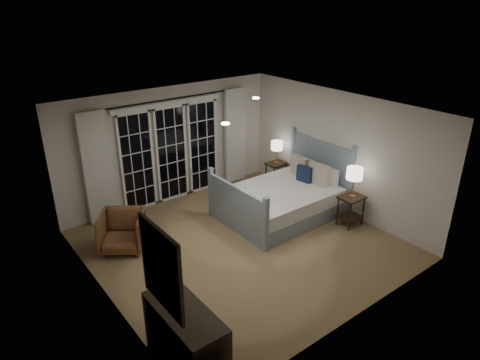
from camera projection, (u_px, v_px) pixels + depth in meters
floor at (241, 244)px, 7.85m from camera, size 5.00×5.00×0.00m
ceiling at (241, 111)px, 6.85m from camera, size 5.00×5.00×0.00m
wall_left at (99, 227)px, 5.96m from camera, size 0.02×5.00×2.50m
wall_right at (338, 152)px, 8.75m from camera, size 0.02×5.00×2.50m
wall_back at (170, 145)px, 9.17m from camera, size 5.00×0.02×2.50m
wall_front at (359, 244)px, 5.54m from camera, size 5.00×0.02×2.50m
french_doors at (171, 152)px, 9.20m from camera, size 2.50×0.04×2.20m
curtain_rod at (169, 99)px, 8.69m from camera, size 3.50×0.03×0.03m
curtain_left at (97, 168)px, 8.20m from camera, size 0.55×0.10×2.25m
curtain_right at (235, 136)px, 10.04m from camera, size 0.55×0.10×2.25m
downlight_a at (256, 98)px, 7.74m from camera, size 0.12×0.12×0.01m
downlight_b at (225, 124)px, 6.23m from camera, size 0.12×0.12×0.01m
bed at (283, 199)px, 8.81m from camera, size 2.35×1.69×1.37m
nightstand_left at (351, 206)px, 8.37m from camera, size 0.48×0.38×0.62m
nightstand_right at (276, 171)px, 10.09m from camera, size 0.45×0.36×0.59m
lamp_left at (355, 174)px, 8.09m from camera, size 0.31×0.31×0.60m
lamp_right at (277, 146)px, 9.84m from camera, size 0.27×0.27×0.53m
armchair at (123, 231)px, 7.60m from camera, size 1.05×1.06×0.70m
dresser at (186, 339)px, 5.13m from camera, size 0.51×1.21×0.86m
mirror at (161, 268)px, 4.55m from camera, size 0.05×0.85×1.00m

